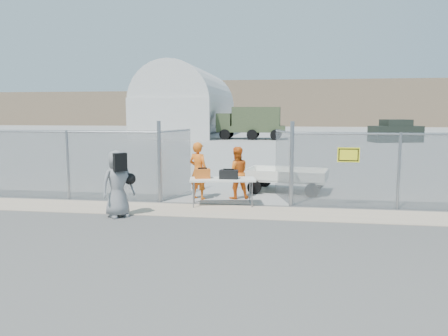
% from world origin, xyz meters
% --- Properties ---
extents(ground, '(160.00, 160.00, 0.00)m').
position_xyz_m(ground, '(0.00, 0.00, 0.00)').
color(ground, '#404040').
extents(tarmac_inside, '(160.00, 80.00, 0.01)m').
position_xyz_m(tarmac_inside, '(0.00, 42.00, 0.01)').
color(tarmac_inside, gray).
rests_on(tarmac_inside, ground).
extents(dirt_strip, '(44.00, 1.60, 0.01)m').
position_xyz_m(dirt_strip, '(0.00, 1.00, 0.01)').
color(dirt_strip, '#C0A98D').
rests_on(dirt_strip, ground).
extents(distant_hills, '(140.00, 6.00, 9.00)m').
position_xyz_m(distant_hills, '(5.00, 78.00, 4.50)').
color(distant_hills, '#7F684F').
rests_on(distant_hills, ground).
extents(chain_link_fence, '(40.00, 0.20, 2.20)m').
position_xyz_m(chain_link_fence, '(0.00, 2.00, 1.10)').
color(chain_link_fence, gray).
rests_on(chain_link_fence, ground).
extents(quonset_hangar, '(9.00, 18.00, 8.00)m').
position_xyz_m(quonset_hangar, '(-10.00, 40.00, 4.00)').
color(quonset_hangar, silver).
rests_on(quonset_hangar, ground).
extents(folding_table, '(2.03, 1.14, 0.81)m').
position_xyz_m(folding_table, '(-0.01, 1.79, 0.41)').
color(folding_table, white).
rests_on(folding_table, ground).
extents(orange_bag, '(0.51, 0.42, 0.28)m').
position_xyz_m(orange_bag, '(-0.61, 1.76, 0.95)').
color(orange_bag, orange).
rests_on(orange_bag, folding_table).
extents(black_duffel, '(0.53, 0.31, 0.26)m').
position_xyz_m(black_duffel, '(0.17, 1.78, 0.94)').
color(black_duffel, black).
rests_on(black_duffel, folding_table).
extents(security_worker_left, '(0.79, 0.67, 1.83)m').
position_xyz_m(security_worker_left, '(-0.92, 2.62, 0.91)').
color(security_worker_left, orange).
rests_on(security_worker_left, ground).
extents(security_worker_right, '(0.98, 0.86, 1.67)m').
position_xyz_m(security_worker_right, '(0.27, 2.88, 0.84)').
color(security_worker_right, orange).
rests_on(security_worker_right, ground).
extents(visitor, '(1.02, 1.01, 1.78)m').
position_xyz_m(visitor, '(-2.53, -0.01, 0.89)').
color(visitor, gray).
rests_on(visitor, ground).
extents(utility_trailer, '(3.80, 2.40, 0.86)m').
position_xyz_m(utility_trailer, '(1.86, 4.34, 0.43)').
color(utility_trailer, white).
rests_on(utility_trailer, ground).
extents(military_truck, '(6.92, 2.62, 3.29)m').
position_xyz_m(military_truck, '(-2.02, 34.02, 1.65)').
color(military_truck, '#3E4B2D').
rests_on(military_truck, ground).
extents(parked_vehicle_near, '(4.91, 3.20, 2.05)m').
position_xyz_m(parked_vehicle_near, '(11.59, 31.56, 1.02)').
color(parked_vehicle_near, black).
rests_on(parked_vehicle_near, ground).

